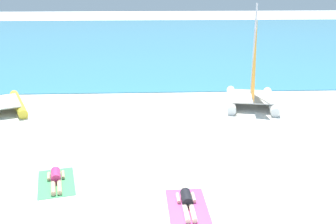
{
  "coord_description": "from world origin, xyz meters",
  "views": [
    {
      "loc": [
        -0.71,
        -8.78,
        6.05
      ],
      "look_at": [
        0.0,
        5.68,
        1.2
      ],
      "focal_mm": 42.84,
      "sensor_mm": 36.0,
      "label": 1
    }
  ],
  "objects_px": {
    "towel_left": "(56,183)",
    "sunbather_right": "(187,201)",
    "towel_right": "(187,206)",
    "sunbather_left": "(56,178)",
    "sailboat_white": "(252,91)"
  },
  "relations": [
    {
      "from": "towel_left",
      "to": "sunbather_right",
      "type": "bearing_deg",
      "value": -20.78
    },
    {
      "from": "towel_right",
      "to": "towel_left",
      "type": "bearing_deg",
      "value": 158.39
    },
    {
      "from": "sunbather_left",
      "to": "sunbather_right",
      "type": "xyz_separation_m",
      "value": [
        3.96,
        -1.56,
        0.0
      ]
    },
    {
      "from": "sunbather_left",
      "to": "sunbather_right",
      "type": "distance_m",
      "value": 4.26
    },
    {
      "from": "sailboat_white",
      "to": "towel_left",
      "type": "height_order",
      "value": "sailboat_white"
    },
    {
      "from": "sailboat_white",
      "to": "sunbather_left",
      "type": "bearing_deg",
      "value": -126.0
    },
    {
      "from": "towel_right",
      "to": "sunbather_right",
      "type": "distance_m",
      "value": 0.14
    },
    {
      "from": "towel_right",
      "to": "sunbather_right",
      "type": "relative_size",
      "value": 1.22
    },
    {
      "from": "sunbather_right",
      "to": "towel_left",
      "type": "bearing_deg",
      "value": 157.31
    },
    {
      "from": "sunbather_right",
      "to": "towel_right",
      "type": "bearing_deg",
      "value": -90.0
    },
    {
      "from": "sailboat_white",
      "to": "towel_left",
      "type": "xyz_separation_m",
      "value": [
        -8.03,
        -7.66,
        -0.73
      ]
    },
    {
      "from": "towel_left",
      "to": "sailboat_white",
      "type": "bearing_deg",
      "value": 43.63
    },
    {
      "from": "sailboat_white",
      "to": "towel_right",
      "type": "relative_size",
      "value": 2.59
    },
    {
      "from": "towel_right",
      "to": "sunbather_right",
      "type": "xyz_separation_m",
      "value": [
        -0.0,
        0.07,
        0.13
      ]
    },
    {
      "from": "sailboat_white",
      "to": "sunbather_right",
      "type": "relative_size",
      "value": 3.15
    }
  ]
}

